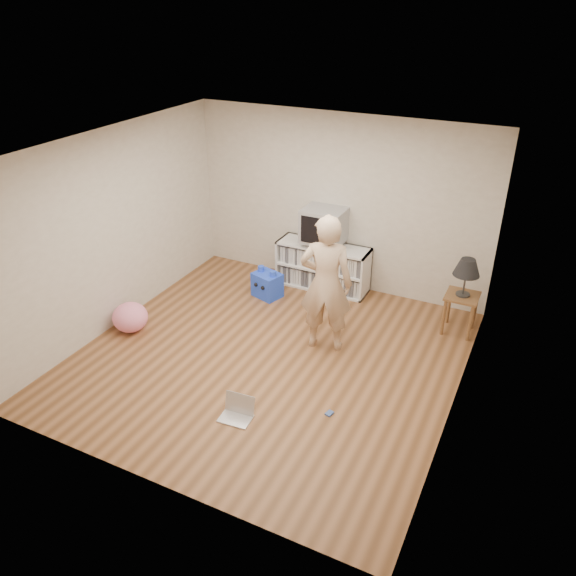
{
  "coord_description": "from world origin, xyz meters",
  "views": [
    {
      "loc": [
        2.76,
        -5.07,
        4.07
      ],
      "look_at": [
        0.08,
        0.4,
        0.8
      ],
      "focal_mm": 35.0,
      "sensor_mm": 36.0,
      "label": 1
    }
  ],
  "objects_px": {
    "side_table": "(461,304)",
    "plush_blue": "(267,285)",
    "table_lamp": "(467,268)",
    "person": "(326,284)",
    "dvd_deck": "(324,243)",
    "laptop": "(238,411)",
    "media_unit": "(323,266)",
    "crt_tv": "(324,225)",
    "plush_pink": "(130,317)"
  },
  "relations": [
    {
      "from": "crt_tv",
      "to": "person",
      "type": "xyz_separation_m",
      "value": [
        0.65,
        -1.47,
        -0.12
      ]
    },
    {
      "from": "crt_tv",
      "to": "laptop",
      "type": "relative_size",
      "value": 1.66
    },
    {
      "from": "person",
      "to": "side_table",
      "type": "bearing_deg",
      "value": -156.92
    },
    {
      "from": "crt_tv",
      "to": "plush_blue",
      "type": "relative_size",
      "value": 1.29
    },
    {
      "from": "crt_tv",
      "to": "laptop",
      "type": "height_order",
      "value": "crt_tv"
    },
    {
      "from": "crt_tv",
      "to": "plush_pink",
      "type": "relative_size",
      "value": 1.29
    },
    {
      "from": "dvd_deck",
      "to": "side_table",
      "type": "xyz_separation_m",
      "value": [
        2.12,
        -0.37,
        -0.32
      ]
    },
    {
      "from": "media_unit",
      "to": "plush_pink",
      "type": "relative_size",
      "value": 3.01
    },
    {
      "from": "dvd_deck",
      "to": "person",
      "type": "height_order",
      "value": "person"
    },
    {
      "from": "media_unit",
      "to": "plush_blue",
      "type": "xyz_separation_m",
      "value": [
        -0.62,
        -0.65,
        -0.16
      ]
    },
    {
      "from": "dvd_deck",
      "to": "plush_pink",
      "type": "height_order",
      "value": "dvd_deck"
    },
    {
      "from": "crt_tv",
      "to": "laptop",
      "type": "distance_m",
      "value": 3.29
    },
    {
      "from": "side_table",
      "to": "table_lamp",
      "type": "relative_size",
      "value": 1.07
    },
    {
      "from": "table_lamp",
      "to": "laptop",
      "type": "height_order",
      "value": "table_lamp"
    },
    {
      "from": "side_table",
      "to": "plush_blue",
      "type": "relative_size",
      "value": 1.18
    },
    {
      "from": "table_lamp",
      "to": "plush_pink",
      "type": "xyz_separation_m",
      "value": [
        -3.94,
        -1.9,
        -0.74
      ]
    },
    {
      "from": "crt_tv",
      "to": "plush_pink",
      "type": "xyz_separation_m",
      "value": [
        -1.82,
        -2.27,
        -0.82
      ]
    },
    {
      "from": "media_unit",
      "to": "crt_tv",
      "type": "height_order",
      "value": "crt_tv"
    },
    {
      "from": "dvd_deck",
      "to": "crt_tv",
      "type": "distance_m",
      "value": 0.29
    },
    {
      "from": "person",
      "to": "laptop",
      "type": "bearing_deg",
      "value": 65.68
    },
    {
      "from": "person",
      "to": "laptop",
      "type": "distance_m",
      "value": 1.88
    },
    {
      "from": "dvd_deck",
      "to": "media_unit",
      "type": "bearing_deg",
      "value": 90.0
    },
    {
      "from": "table_lamp",
      "to": "laptop",
      "type": "xyz_separation_m",
      "value": [
        -1.78,
        -2.76,
        -0.88
      ]
    },
    {
      "from": "laptop",
      "to": "dvd_deck",
      "type": "bearing_deg",
      "value": 91.65
    },
    {
      "from": "person",
      "to": "plush_pink",
      "type": "height_order",
      "value": "person"
    },
    {
      "from": "media_unit",
      "to": "person",
      "type": "bearing_deg",
      "value": -66.48
    },
    {
      "from": "media_unit",
      "to": "person",
      "type": "distance_m",
      "value": 1.72
    },
    {
      "from": "plush_blue",
      "to": "side_table",
      "type": "bearing_deg",
      "value": 22.76
    },
    {
      "from": "media_unit",
      "to": "side_table",
      "type": "bearing_deg",
      "value": -10.31
    },
    {
      "from": "media_unit",
      "to": "dvd_deck",
      "type": "relative_size",
      "value": 3.11
    },
    {
      "from": "media_unit",
      "to": "crt_tv",
      "type": "xyz_separation_m",
      "value": [
        0.0,
        -0.02,
        0.67
      ]
    },
    {
      "from": "dvd_deck",
      "to": "laptop",
      "type": "distance_m",
      "value": 3.22
    },
    {
      "from": "media_unit",
      "to": "plush_blue",
      "type": "bearing_deg",
      "value": -133.83
    },
    {
      "from": "side_table",
      "to": "plush_blue",
      "type": "height_order",
      "value": "side_table"
    },
    {
      "from": "plush_blue",
      "to": "plush_pink",
      "type": "distance_m",
      "value": 2.03
    },
    {
      "from": "media_unit",
      "to": "plush_blue",
      "type": "distance_m",
      "value": 0.91
    },
    {
      "from": "media_unit",
      "to": "table_lamp",
      "type": "distance_m",
      "value": 2.23
    },
    {
      "from": "media_unit",
      "to": "plush_pink",
      "type": "xyz_separation_m",
      "value": [
        -1.82,
        -2.29,
        -0.15
      ]
    },
    {
      "from": "person",
      "to": "media_unit",
      "type": "bearing_deg",
      "value": -80.35
    },
    {
      "from": "crt_tv",
      "to": "side_table",
      "type": "distance_m",
      "value": 2.23
    },
    {
      "from": "laptop",
      "to": "media_unit",
      "type": "bearing_deg",
      "value": 91.62
    },
    {
      "from": "media_unit",
      "to": "side_table",
      "type": "xyz_separation_m",
      "value": [
        2.12,
        -0.39,
        0.07
      ]
    },
    {
      "from": "laptop",
      "to": "table_lamp",
      "type": "bearing_deg",
      "value": 52.64
    },
    {
      "from": "dvd_deck",
      "to": "plush_blue",
      "type": "relative_size",
      "value": 0.97
    },
    {
      "from": "media_unit",
      "to": "plush_pink",
      "type": "height_order",
      "value": "media_unit"
    },
    {
      "from": "media_unit",
      "to": "plush_blue",
      "type": "height_order",
      "value": "media_unit"
    },
    {
      "from": "table_lamp",
      "to": "person",
      "type": "height_order",
      "value": "person"
    },
    {
      "from": "table_lamp",
      "to": "laptop",
      "type": "relative_size",
      "value": 1.43
    },
    {
      "from": "dvd_deck",
      "to": "laptop",
      "type": "height_order",
      "value": "dvd_deck"
    },
    {
      "from": "plush_blue",
      "to": "dvd_deck",
      "type": "bearing_deg",
      "value": 62.75
    }
  ]
}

